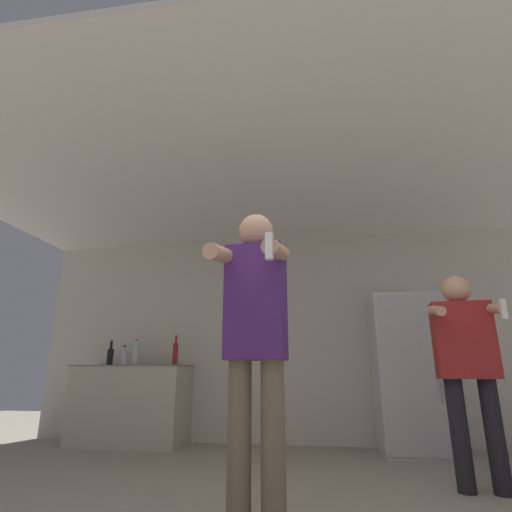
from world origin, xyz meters
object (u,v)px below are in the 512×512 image
object	(u,v)px
bottle_green_wine	(135,355)
person_man_side	(466,358)
refrigerator	(408,372)
bottle_dark_rum	(175,353)
bottle_amber_bourbon	(124,357)
person_woman_foreground	(256,335)
bottle_clear_vodka	(110,356)

from	to	relation	value
bottle_green_wine	person_man_side	world-z (taller)	person_man_side
refrigerator	bottle_dark_rum	distance (m)	2.68
person_man_side	refrigerator	bearing A→B (deg)	96.11
bottle_green_wine	bottle_amber_bourbon	distance (m)	0.15
bottle_dark_rum	person_man_side	xyz separation A→B (m)	(2.82, -1.41, -0.13)
bottle_green_wine	person_man_side	xyz separation A→B (m)	(3.33, -1.41, -0.11)
refrigerator	bottle_dark_rum	bearing A→B (deg)	-179.92
bottle_dark_rum	person_man_side	world-z (taller)	person_man_side
refrigerator	bottle_amber_bourbon	distance (m)	3.34
bottle_green_wine	person_woman_foreground	bearing A→B (deg)	-52.77
person_woman_foreground	refrigerator	bearing A→B (deg)	62.39
bottle_amber_bourbon	bottle_dark_rum	bearing A→B (deg)	0.00
person_man_side	bottle_green_wine	bearing A→B (deg)	157.08
refrigerator	bottle_amber_bourbon	xyz separation A→B (m)	(-3.33, -0.00, 0.18)
person_woman_foreground	person_man_side	xyz separation A→B (m)	(1.45, 1.07, -0.10)
refrigerator	bottle_clear_vodka	distance (m)	3.52
bottle_amber_bourbon	person_man_side	bearing A→B (deg)	-22.03
refrigerator	bottle_green_wine	xyz separation A→B (m)	(-3.18, -0.00, 0.20)
bottle_green_wine	bottle_dark_rum	distance (m)	0.51
bottle_green_wine	bottle_amber_bourbon	xyz separation A→B (m)	(-0.15, 0.00, -0.02)
bottle_green_wine	bottle_clear_vodka	xyz separation A→B (m)	(-0.33, -0.00, -0.01)
bottle_amber_bourbon	bottle_clear_vodka	bearing A→B (deg)	-180.00
bottle_dark_rum	bottle_amber_bourbon	size ratio (longest dim) A/B	1.51
bottle_amber_bourbon	person_woman_foreground	world-z (taller)	person_woman_foreground
bottle_clear_vodka	person_woman_foreground	bearing A→B (deg)	-48.23
refrigerator	person_woman_foreground	xyz separation A→B (m)	(-1.30, -2.48, 0.19)
refrigerator	person_man_side	size ratio (longest dim) A/B	1.06
bottle_green_wine	bottle_clear_vodka	size ratio (longest dim) A/B	1.03
refrigerator	bottle_green_wine	size ratio (longest dim) A/B	5.22
refrigerator	bottle_clear_vodka	bearing A→B (deg)	-179.94
bottle_dark_rum	bottle_amber_bourbon	xyz separation A→B (m)	(-0.66, 0.00, -0.05)
bottle_dark_rum	bottle_clear_vodka	size ratio (longest dim) A/B	1.20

